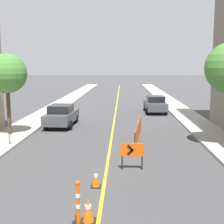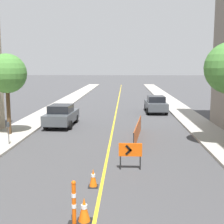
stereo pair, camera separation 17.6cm
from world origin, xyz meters
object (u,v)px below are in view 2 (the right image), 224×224
(delineator_post_rear, at_px, (74,206))
(parking_meter_far_curb, at_px, (8,128))
(traffic_cone_fourth, at_px, (84,210))
(parked_car_curb_near, at_px, (61,115))
(arrow_barricade_primary, at_px, (130,151))
(parked_car_curb_mid, at_px, (156,104))
(street_tree_left_near, at_px, (7,74))
(traffic_cone_fifth, at_px, (93,178))

(delineator_post_rear, xyz_separation_m, parking_meter_far_curb, (-4.93, 8.25, 0.47))
(traffic_cone_fourth, relative_size, parked_car_curb_near, 0.17)
(traffic_cone_fourth, bearing_deg, delineator_post_rear, -146.30)
(traffic_cone_fourth, relative_size, arrow_barricade_primary, 0.63)
(delineator_post_rear, bearing_deg, parked_car_curb_near, 102.84)
(delineator_post_rear, relative_size, arrow_barricade_primary, 1.12)
(parked_car_curb_mid, bearing_deg, street_tree_left_near, -135.83)
(traffic_cone_fourth, distance_m, arrow_barricade_primary, 4.80)
(parking_meter_far_curb, bearing_deg, delineator_post_rear, -59.14)
(traffic_cone_fourth, bearing_deg, parked_car_curb_near, 103.98)
(traffic_cone_fourth, bearing_deg, traffic_cone_fifth, 90.18)
(parked_car_curb_mid, xyz_separation_m, street_tree_left_near, (-10.17, -10.43, 3.10))
(street_tree_left_near, bearing_deg, traffic_cone_fifth, -52.91)
(traffic_cone_fifth, xyz_separation_m, arrow_barricade_primary, (1.38, 1.99, 0.48))
(traffic_cone_fifth, bearing_deg, parking_meter_far_curb, 133.36)
(traffic_cone_fifth, height_order, parking_meter_far_curb, parking_meter_far_curb)
(traffic_cone_fifth, relative_size, parked_car_curb_near, 0.16)
(arrow_barricade_primary, height_order, parking_meter_far_curb, parking_meter_far_curb)
(traffic_cone_fourth, bearing_deg, parked_car_curb_mid, 79.14)
(delineator_post_rear, height_order, parked_car_curb_near, parked_car_curb_near)
(delineator_post_rear, distance_m, street_tree_left_near, 12.78)
(delineator_post_rear, distance_m, parked_car_curb_mid, 21.72)
(arrow_barricade_primary, bearing_deg, parked_car_curb_mid, 80.78)
(arrow_barricade_primary, distance_m, parking_meter_far_curb, 7.44)
(parked_car_curb_mid, xyz_separation_m, parking_meter_far_curb, (-9.24, -13.03, 0.23))
(arrow_barricade_primary, xyz_separation_m, parked_car_curb_near, (-4.89, 9.53, -0.01))
(parked_car_curb_near, relative_size, street_tree_left_near, 0.88)
(delineator_post_rear, distance_m, parked_car_curb_near, 14.65)
(parking_meter_far_curb, bearing_deg, street_tree_left_near, 109.76)
(traffic_cone_fourth, height_order, parking_meter_far_curb, parking_meter_far_curb)
(delineator_post_rear, relative_size, parked_car_curb_mid, 0.30)
(arrow_barricade_primary, relative_size, street_tree_left_near, 0.23)
(parking_meter_far_curb, bearing_deg, parked_car_curb_mid, 54.67)
(traffic_cone_fourth, height_order, arrow_barricade_primary, arrow_barricade_primary)
(traffic_cone_fifth, relative_size, parked_car_curb_mid, 0.16)
(traffic_cone_fifth, bearing_deg, parked_car_curb_mid, 77.63)
(parked_car_curb_near, distance_m, parking_meter_far_curb, 6.26)
(traffic_cone_fifth, height_order, arrow_barricade_primary, arrow_barricade_primary)
(traffic_cone_fifth, xyz_separation_m, parked_car_curb_mid, (4.06, 18.52, 0.46))
(traffic_cone_fourth, bearing_deg, parking_meter_far_curb, 122.70)
(arrow_barricade_primary, xyz_separation_m, street_tree_left_near, (-7.50, 6.10, 3.09))
(traffic_cone_fifth, height_order, parked_car_curb_near, parked_car_curb_near)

